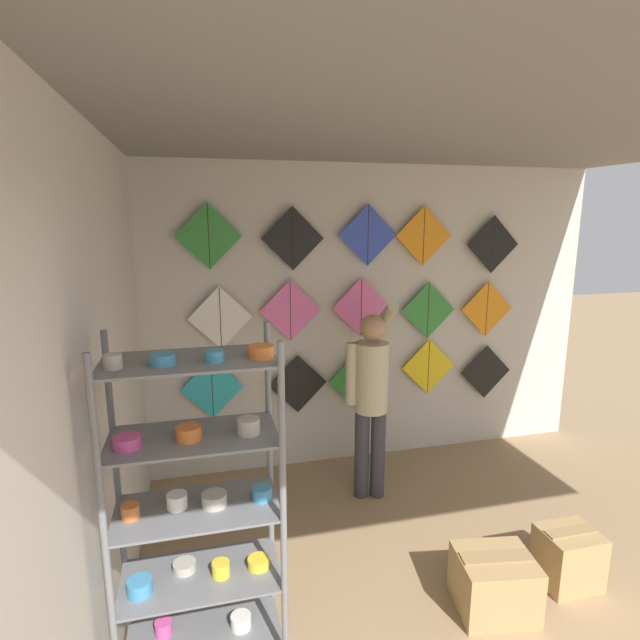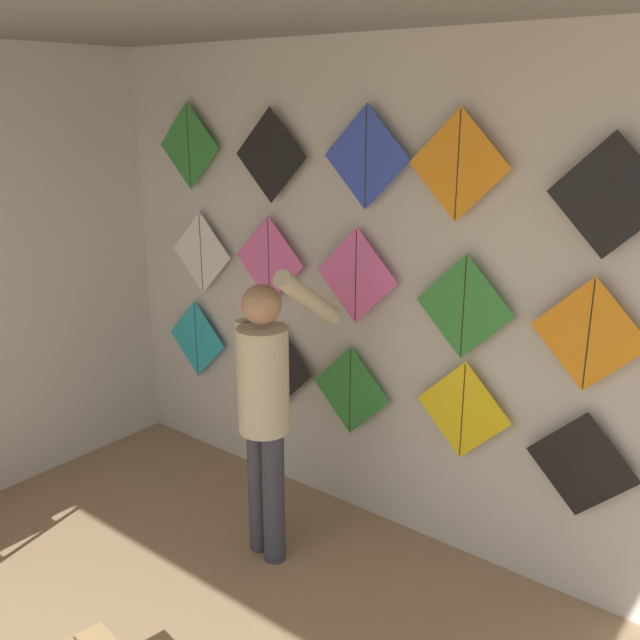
% 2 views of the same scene
% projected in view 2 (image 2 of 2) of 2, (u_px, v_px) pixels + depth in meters
% --- Properties ---
extents(back_panel, '(4.71, 0.06, 2.80)m').
position_uv_depth(back_panel, '(365.00, 292.00, 4.11)').
color(back_panel, beige).
rests_on(back_panel, ground).
extents(shopkeeper, '(0.42, 0.55, 1.68)m').
position_uv_depth(shopkeeper, '(265.00, 399.00, 3.78)').
color(shopkeeper, '#383842').
rests_on(shopkeeper, ground).
extents(kite_0, '(0.55, 0.01, 0.55)m').
position_uv_depth(kite_0, '(197.00, 339.00, 5.03)').
color(kite_0, '#28B2C6').
extents(kite_1, '(0.55, 0.01, 0.55)m').
position_uv_depth(kite_1, '(278.00, 367.00, 4.57)').
color(kite_1, black).
extents(kite_2, '(0.55, 0.01, 0.55)m').
position_uv_depth(kite_2, '(350.00, 391.00, 4.24)').
color(kite_2, '#338C38').
extents(kite_3, '(0.55, 0.01, 0.55)m').
position_uv_depth(kite_3, '(463.00, 410.00, 3.77)').
color(kite_3, yellow).
extents(kite_4, '(0.55, 0.01, 0.55)m').
position_uv_depth(kite_4, '(581.00, 465.00, 3.43)').
color(kite_4, black).
extents(kite_5, '(0.55, 0.01, 0.55)m').
position_uv_depth(kite_5, '(201.00, 253.00, 4.78)').
color(kite_5, white).
extents(kite_6, '(0.55, 0.01, 0.55)m').
position_uv_depth(kite_6, '(269.00, 260.00, 4.40)').
color(kite_6, pink).
extents(kite_7, '(0.55, 0.01, 0.55)m').
position_uv_depth(kite_7, '(356.00, 276.00, 4.01)').
color(kite_7, pink).
extents(kite_8, '(0.55, 0.01, 0.55)m').
position_uv_depth(kite_8, '(464.00, 307.00, 3.63)').
color(kite_8, '#338C38').
extents(kite_9, '(0.55, 0.01, 0.55)m').
position_uv_depth(kite_9, '(589.00, 335.00, 3.25)').
color(kite_9, orange).
extents(kite_10, '(0.55, 0.01, 0.55)m').
position_uv_depth(kite_10, '(189.00, 146.00, 4.61)').
color(kite_10, '#338C38').
extents(kite_11, '(0.55, 0.01, 0.55)m').
position_uv_depth(kite_11, '(270.00, 156.00, 4.20)').
color(kite_11, black).
extents(kite_12, '(0.55, 0.01, 0.55)m').
position_uv_depth(kite_12, '(366.00, 157.00, 3.78)').
color(kite_12, blue).
extents(kite_13, '(0.55, 0.01, 0.55)m').
position_uv_depth(kite_13, '(458.00, 165.00, 3.46)').
color(kite_13, orange).
extents(kite_14, '(0.55, 0.01, 0.55)m').
position_uv_depth(kite_14, '(609.00, 196.00, 3.05)').
color(kite_14, black).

